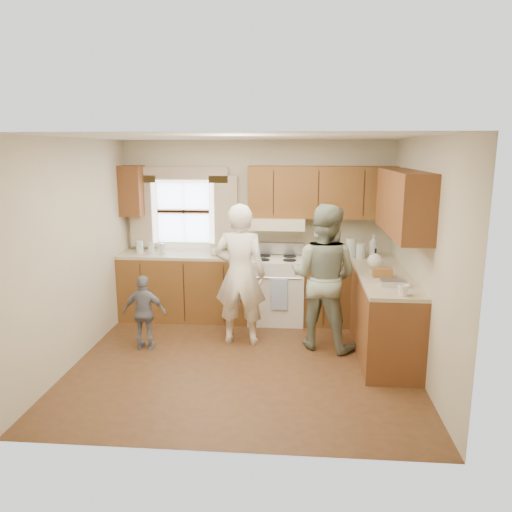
# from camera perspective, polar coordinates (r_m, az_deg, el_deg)

# --- Properties ---
(room) EXTENTS (3.80, 3.80, 3.80)m
(room) POSITION_cam_1_polar(r_m,az_deg,el_deg) (5.44, -1.40, 0.16)
(room) COLOR #462A15
(room) RESTS_ON ground
(kitchen_fixtures) EXTENTS (3.80, 2.25, 2.15)m
(kitchen_fixtures) POSITION_cam_1_polar(r_m,az_deg,el_deg) (6.55, 4.98, -1.50)
(kitchen_fixtures) COLOR #4F2B11
(kitchen_fixtures) RESTS_ON ground
(stove) EXTENTS (0.76, 0.67, 1.07)m
(stove) POSITION_cam_1_polar(r_m,az_deg,el_deg) (6.99, 2.34, -3.72)
(stove) COLOR silver
(stove) RESTS_ON ground
(woman_left) EXTENTS (0.66, 0.46, 1.75)m
(woman_left) POSITION_cam_1_polar(r_m,az_deg,el_deg) (6.10, -1.83, -2.13)
(woman_left) COLOR white
(woman_left) RESTS_ON ground
(woman_right) EXTENTS (1.04, 0.93, 1.75)m
(woman_right) POSITION_cam_1_polar(r_m,az_deg,el_deg) (6.02, 7.70, -2.40)
(woman_right) COLOR #213724
(woman_right) RESTS_ON ground
(child) EXTENTS (0.54, 0.25, 0.91)m
(child) POSITION_cam_1_polar(r_m,az_deg,el_deg) (6.16, -12.60, -6.33)
(child) COLOR slate
(child) RESTS_ON ground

